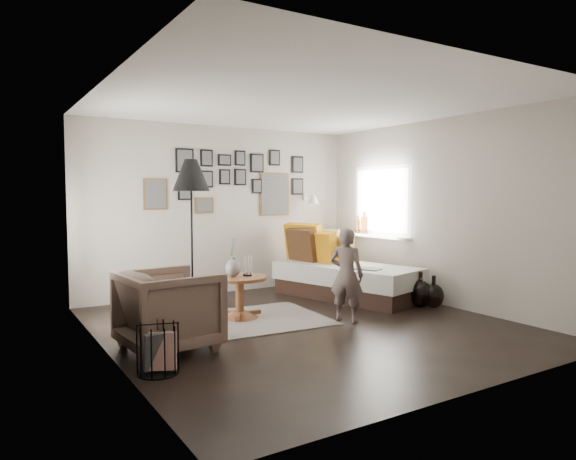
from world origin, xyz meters
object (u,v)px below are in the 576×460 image
floor_lamp (191,181)px  vase (233,265)px  daybed (342,274)px  pedestal_table (240,299)px  magazine_basket (158,349)px  child (346,275)px  demijohn_small (433,296)px  demijohn_large (420,294)px  armchair (169,310)px

floor_lamp → vase: bearing=-48.5°
vase → daybed: bearing=11.2°
pedestal_table → magazine_basket: bearing=-136.6°
vase → child: child is taller
magazine_basket → demijohn_small: size_ratio=0.98×
vase → daybed: (2.01, 0.40, -0.34)m
pedestal_table → demijohn_small: pedestal_table is taller
demijohn_large → child: 1.41m
daybed → floor_lamp: size_ratio=1.20×
pedestal_table → demijohn_large: (2.40, -0.72, -0.06)m
vase → demijohn_small: bearing=-18.2°
armchair → magazine_basket: 0.69m
pedestal_table → daybed: (1.93, 0.42, 0.10)m
vase → armchair: 1.39m
floor_lamp → demijohn_small: 3.59m
daybed → demijohn_small: 1.40m
daybed → demijohn_small: (0.60, -1.26, -0.18)m
armchair → floor_lamp: 1.94m
armchair → child: 2.22m
daybed → magazine_basket: 3.85m
daybed → vase: bearing=175.6°
demijohn_large → demijohn_small: demijohn_large is taller
daybed → child: 1.53m
vase → daybed: 2.07m
demijohn_small → demijohn_large: bearing=136.0°
floor_lamp → daybed: bearing=-0.5°
armchair → demijohn_large: bearing=-93.9°
pedestal_table → daybed: 1.97m
pedestal_table → demijohn_small: 2.66m
demijohn_large → child: bearing=-176.3°
daybed → child: (-0.88, -1.22, 0.23)m
pedestal_table → floor_lamp: 1.60m
vase → demijohn_small: (2.60, -0.86, -0.51)m
magazine_basket → vase: bearing=45.4°
daybed → armchair: 3.33m
demijohn_large → demijohn_small: bearing=-44.0°
armchair → demijohn_small: size_ratio=2.01×
armchair → floor_lamp: floor_lamp is taller
demijohn_large → child: child is taller
magazine_basket → child: (2.52, 0.59, 0.36)m
pedestal_table → demijohn_large: pedestal_table is taller
daybed → demijohn_large: 1.24m
pedestal_table → magazine_basket: size_ratio=1.56×
magazine_basket → demijohn_small: demijohn_small is taller
demijohn_small → child: (-1.48, 0.03, 0.40)m
child → magazine_basket: bearing=68.3°
daybed → magazine_basket: (-3.40, -1.81, -0.13)m
floor_lamp → demijohn_small: (2.97, -1.28, -1.55)m
pedestal_table → armchair: 1.43m
pedestal_table → demijohn_small: size_ratio=1.53×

